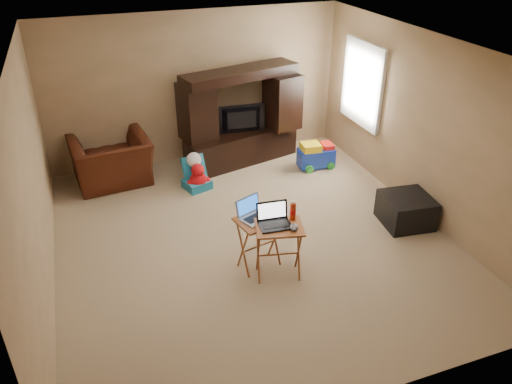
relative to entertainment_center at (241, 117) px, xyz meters
name	(u,v)px	position (x,y,z in m)	size (l,w,h in m)	color
floor	(251,237)	(-0.63, -2.25, -0.82)	(5.50, 5.50, 0.00)	tan
ceiling	(250,49)	(-0.63, -2.25, 1.68)	(5.50, 5.50, 0.00)	silver
wall_back	(196,88)	(-0.63, 0.50, 0.43)	(5.00, 5.00, 0.00)	tan
wall_front	(368,293)	(-0.63, -5.00, 0.43)	(5.00, 5.00, 0.00)	tan
wall_left	(31,186)	(-3.13, -2.25, 0.43)	(5.50, 5.50, 0.00)	tan
wall_right	(422,126)	(1.87, -2.25, 0.43)	(5.50, 5.50, 0.00)	tan
window_pane	(363,84)	(1.85, -0.70, 0.58)	(1.20, 1.20, 0.00)	white
window_frame	(362,84)	(1.83, -0.70, 0.58)	(0.06, 1.14, 1.34)	white
entertainment_center	(241,117)	(0.00, 0.00, 0.00)	(2.00, 0.50, 1.63)	black
television	(242,120)	(0.00, -0.04, -0.03)	(0.83, 0.11, 0.48)	black
recliner	(112,161)	(-2.18, -0.04, -0.44)	(1.17, 1.02, 0.76)	#4D1B10
child_rocker	(196,174)	(-0.97, -0.68, -0.57)	(0.38, 0.43, 0.50)	#1B6F94
plush_toy	(198,176)	(-0.95, -0.71, -0.60)	(0.39, 0.33, 0.43)	red
push_toy	(316,155)	(1.12, -0.63, -0.59)	(0.61, 0.44, 0.46)	#1737BB
ottoman	(406,210)	(1.52, -2.66, -0.61)	(0.64, 0.64, 0.41)	black
tray_table_left	(259,243)	(-0.74, -2.87, -0.48)	(0.52, 0.41, 0.67)	#AD6029
tray_table_right	(278,251)	(-0.59, -3.12, -0.47)	(0.54, 0.43, 0.70)	#A85C28
laptop_left	(256,210)	(-0.77, -2.84, -0.02)	(0.35, 0.29, 0.24)	#A5A4A9
laptop_right	(275,217)	(-0.63, -3.10, 0.00)	(0.37, 0.30, 0.24)	black
mouse_left	(276,217)	(-0.55, -2.94, -0.12)	(0.09, 0.14, 0.06)	white
mouse_right	(294,227)	(-0.46, -3.24, -0.09)	(0.09, 0.14, 0.06)	#444349
water_bottle	(293,212)	(-0.39, -3.04, -0.01)	(0.07, 0.07, 0.22)	red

